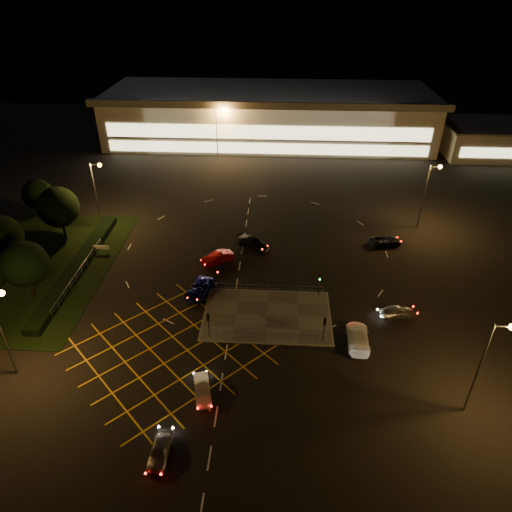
# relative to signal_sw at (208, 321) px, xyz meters

# --- Properties ---
(ground) EXTENTS (180.00, 180.00, 0.00)m
(ground) POSITION_rel_signal_sw_xyz_m (4.00, 5.99, -2.37)
(ground) COLOR black
(ground) RESTS_ON ground
(pedestrian_island) EXTENTS (14.00, 9.00, 0.12)m
(pedestrian_island) POSITION_rel_signal_sw_xyz_m (6.00, 3.99, -2.31)
(pedestrian_island) COLOR #4C4944
(pedestrian_island) RESTS_ON ground
(grass_verge) EXTENTS (18.00, 30.00, 0.08)m
(grass_verge) POSITION_rel_signal_sw_xyz_m (-24.00, 11.99, -2.33)
(grass_verge) COLOR black
(grass_verge) RESTS_ON ground
(hedge) EXTENTS (2.00, 26.00, 1.00)m
(hedge) POSITION_rel_signal_sw_xyz_m (-19.00, 11.99, -1.87)
(hedge) COLOR black
(hedge) RESTS_ON ground
(supermarket) EXTENTS (72.00, 26.50, 10.50)m
(supermarket) POSITION_rel_signal_sw_xyz_m (4.00, 67.95, 2.95)
(supermarket) COLOR beige
(supermarket) RESTS_ON ground
(retail_unit_a) EXTENTS (18.80, 14.80, 6.35)m
(retail_unit_a) POSITION_rel_signal_sw_xyz_m (50.00, 59.97, 0.85)
(retail_unit_a) COLOR beige
(retail_unit_a) RESTS_ON ground
(streetlight_sw) EXTENTS (1.78, 0.56, 10.03)m
(streetlight_sw) POSITION_rel_signal_sw_xyz_m (-17.56, -6.01, 4.20)
(streetlight_sw) COLOR slate
(streetlight_sw) RESTS_ON ground
(streetlight_se) EXTENTS (1.78, 0.56, 10.03)m
(streetlight_se) POSITION_rel_signal_sw_xyz_m (24.44, -8.01, 4.20)
(streetlight_se) COLOR slate
(streetlight_se) RESTS_ON ground
(streetlight_nw) EXTENTS (1.78, 0.56, 10.03)m
(streetlight_nw) POSITION_rel_signal_sw_xyz_m (-19.56, 23.99, 4.20)
(streetlight_nw) COLOR slate
(streetlight_nw) RESTS_ON ground
(streetlight_ne) EXTENTS (1.78, 0.56, 10.03)m
(streetlight_ne) POSITION_rel_signal_sw_xyz_m (28.44, 25.99, 4.20)
(streetlight_ne) COLOR slate
(streetlight_ne) RESTS_ON ground
(streetlight_far_left) EXTENTS (1.78, 0.56, 10.03)m
(streetlight_far_left) POSITION_rel_signal_sw_xyz_m (-5.56, 53.99, 4.20)
(streetlight_far_left) COLOR slate
(streetlight_far_left) RESTS_ON ground
(streetlight_far_right) EXTENTS (1.78, 0.56, 10.03)m
(streetlight_far_right) POSITION_rel_signal_sw_xyz_m (34.44, 55.99, 4.20)
(streetlight_far_right) COLOR slate
(streetlight_far_right) RESTS_ON ground
(signal_sw) EXTENTS (0.28, 0.30, 3.15)m
(signal_sw) POSITION_rel_signal_sw_xyz_m (0.00, 0.00, 0.00)
(signal_sw) COLOR black
(signal_sw) RESTS_ON pedestrian_island
(signal_se) EXTENTS (0.28, 0.30, 3.15)m
(signal_se) POSITION_rel_signal_sw_xyz_m (12.00, 0.00, 0.00)
(signal_se) COLOR black
(signal_se) RESTS_ON pedestrian_island
(signal_nw) EXTENTS (0.28, 0.30, 3.15)m
(signal_nw) POSITION_rel_signal_sw_xyz_m (0.00, 7.99, 0.00)
(signal_nw) COLOR black
(signal_nw) RESTS_ON pedestrian_island
(signal_ne) EXTENTS (0.28, 0.30, 3.15)m
(signal_ne) POSITION_rel_signal_sw_xyz_m (12.00, 7.99, 0.00)
(signal_ne) COLOR black
(signal_ne) RESTS_ON pedestrian_island
(tree_b) EXTENTS (5.40, 5.40, 7.35)m
(tree_b) POSITION_rel_signal_sw_xyz_m (-28.00, 11.99, 2.28)
(tree_b) COLOR black
(tree_b) RESTS_ON ground
(tree_c) EXTENTS (5.76, 5.76, 7.84)m
(tree_c) POSITION_rel_signal_sw_xyz_m (-24.00, 19.99, 2.59)
(tree_c) COLOR black
(tree_c) RESTS_ON ground
(tree_d) EXTENTS (4.68, 4.68, 6.37)m
(tree_d) POSITION_rel_signal_sw_xyz_m (-30.00, 25.99, 1.65)
(tree_d) COLOR black
(tree_d) RESTS_ON ground
(tree_e) EXTENTS (5.40, 5.40, 7.35)m
(tree_e) POSITION_rel_signal_sw_xyz_m (-22.00, 5.99, 2.28)
(tree_e) COLOR black
(tree_e) RESTS_ON ground
(car_near_silver) EXTENTS (1.57, 3.85, 1.31)m
(car_near_silver) POSITION_rel_signal_sw_xyz_m (-1.98, -13.94, -1.71)
(car_near_silver) COLOR #BABCC2
(car_near_silver) RESTS_ON ground
(car_queue_white) EXTENTS (2.30, 4.14, 1.29)m
(car_queue_white) POSITION_rel_signal_sw_xyz_m (0.45, -7.60, -1.72)
(car_queue_white) COLOR silver
(car_queue_white) RESTS_ON ground
(car_left_blue) EXTENTS (3.41, 5.34, 1.37)m
(car_left_blue) POSITION_rel_signal_sw_xyz_m (-2.30, 7.74, -1.68)
(car_left_blue) COLOR #0E0F57
(car_left_blue) RESTS_ON ground
(car_far_dkgrey) EXTENTS (5.16, 4.42, 1.42)m
(car_far_dkgrey) POSITION_rel_signal_sw_xyz_m (3.46, 18.92, -1.66)
(car_far_dkgrey) COLOR black
(car_far_dkgrey) RESTS_ON ground
(car_right_silver) EXTENTS (3.94, 2.11, 1.28)m
(car_right_silver) POSITION_rel_signal_sw_xyz_m (20.64, 4.77, -1.73)
(car_right_silver) COLOR #B4B8BC
(car_right_silver) RESTS_ON ground
(car_circ_red) EXTENTS (4.57, 3.82, 1.47)m
(car_circ_red) POSITION_rel_signal_sw_xyz_m (-1.02, 14.67, -1.63)
(car_circ_red) COLOR #9A0B11
(car_circ_red) RESTS_ON ground
(car_east_grey) EXTENTS (5.03, 3.20, 1.29)m
(car_east_grey) POSITION_rel_signal_sw_xyz_m (22.17, 20.58, -1.72)
(car_east_grey) COLOR black
(car_east_grey) RESTS_ON ground
(car_approach_white) EXTENTS (2.43, 5.47, 1.56)m
(car_approach_white) POSITION_rel_signal_sw_xyz_m (15.63, 0.11, -1.59)
(car_approach_white) COLOR silver
(car_approach_white) RESTS_ON ground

